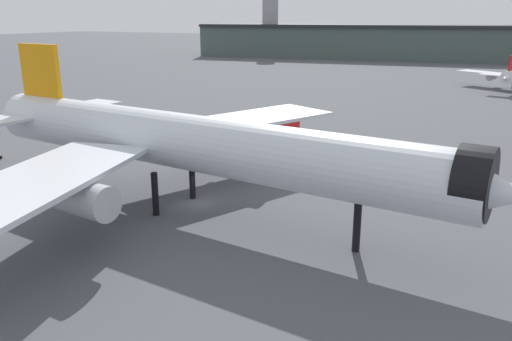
# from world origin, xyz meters

# --- Properties ---
(ground) EXTENTS (900.00, 900.00, 0.00)m
(ground) POSITION_xyz_m (0.00, 0.00, 0.00)
(ground) COLOR #4C4F54
(airliner_near_gate) EXTENTS (59.47, 54.02, 15.64)m
(airliner_near_gate) POSITION_xyz_m (0.55, -1.82, 6.89)
(airliner_near_gate) COLOR silver
(airliner_near_gate) RESTS_ON ground
(terminal_building) EXTENTS (243.37, 51.39, 28.92)m
(terminal_building) POSITION_xyz_m (11.19, 196.23, 7.59)
(terminal_building) COLOR #475651
(terminal_building) RESTS_ON ground
(service_truck_front) EXTENTS (5.29, 5.69, 3.00)m
(service_truck_front) POSITION_xyz_m (-4.83, 33.94, 1.59)
(service_truck_front) COLOR black
(service_truck_front) RESTS_ON ground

